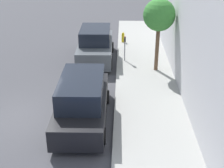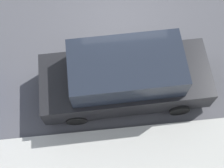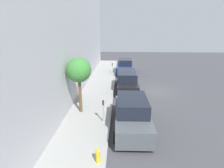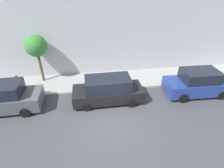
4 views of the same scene
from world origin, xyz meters
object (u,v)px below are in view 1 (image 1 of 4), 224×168
street_tree (159,16)px  parked_suv_third (96,45)px  parked_minivan_second (82,100)px  fire_hydrant (123,37)px  parking_meter_far (125,46)px

street_tree → parked_suv_third: bearing=152.8°
parked_minivan_second → street_tree: street_tree is taller
parked_minivan_second → street_tree: (3.45, 5.14, 2.23)m
street_tree → fire_hydrant: size_ratio=5.63×
parked_minivan_second → parking_meter_far: parked_minivan_second is taller
fire_hydrant → street_tree: bearing=-69.6°
parked_minivan_second → street_tree: size_ratio=1.27×
parked_minivan_second → parking_meter_far: (1.72, 6.49, 0.14)m
parked_suv_third → street_tree: size_ratio=1.25×
street_tree → fire_hydrant: street_tree is taller
parked_minivan_second → fire_hydrant: parked_minivan_second is taller
parked_minivan_second → parked_suv_third: parked_suv_third is taller
parked_suv_third → fire_hydrant: bearing=62.2°
parked_minivan_second → parked_suv_third: bearing=90.3°
parking_meter_far → street_tree: size_ratio=0.38×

